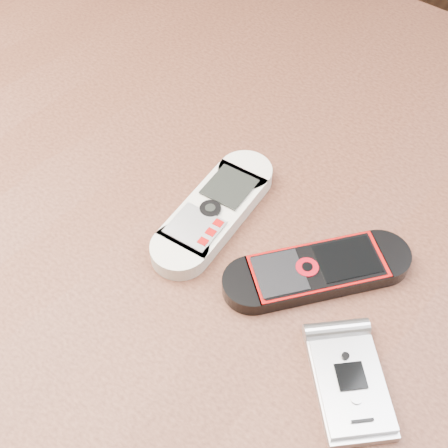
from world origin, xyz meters
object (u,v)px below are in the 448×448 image
(nokia_white, at_px, (214,211))
(nokia_black_red, at_px, (317,270))
(table, at_px, (220,298))
(motorola_razr, at_px, (350,383))

(nokia_white, height_order, nokia_black_red, nokia_white)
(nokia_black_red, bearing_deg, nokia_white, -140.64)
(nokia_white, bearing_deg, nokia_black_red, -3.70)
(table, height_order, motorola_razr, motorola_razr)
(table, bearing_deg, nokia_white, 146.81)
(nokia_white, xyz_separation_m, motorola_razr, (0.16, -0.06, -0.00))
(motorola_razr, bearing_deg, table, 116.04)
(nokia_black_red, relative_size, motorola_razr, 1.65)
(nokia_white, bearing_deg, table, -38.82)
(table, xyz_separation_m, nokia_black_red, (0.09, 0.01, 0.11))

